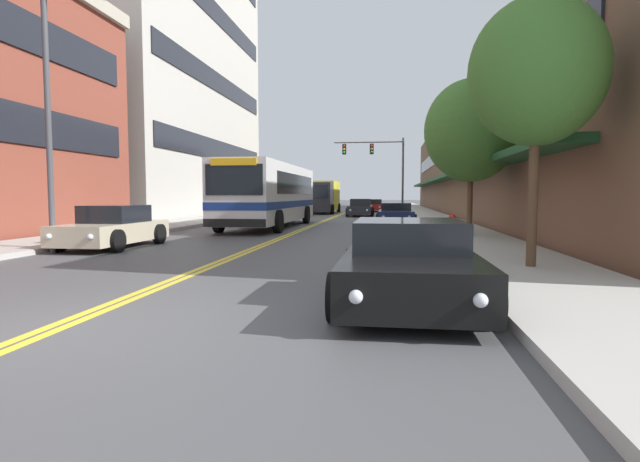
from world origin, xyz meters
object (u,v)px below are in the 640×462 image
(car_charcoal_moving_second, at_px, (361,208))
(street_tree_right_near, at_px, (537,72))
(car_navy_parked_right_mid, at_px, (396,214))
(car_red_moving_lead, at_px, (373,206))
(car_black_parked_right_foreground, at_px, (409,263))
(street_lamp_left_near, at_px, (58,97))
(street_tree_right_mid, at_px, (471,131))
(car_white_parked_left_mid, at_px, (275,209))
(city_bus, at_px, (271,192))
(traffic_signal_mast, at_px, (379,160))
(fire_hydrant, at_px, (452,229))
(car_champagne_parked_left_far, at_px, (113,228))
(box_truck, at_px, (322,196))

(car_charcoal_moving_second, xyz_separation_m, street_tree_right_near, (5.12, -27.75, 3.48))
(car_navy_parked_right_mid, xyz_separation_m, street_tree_right_near, (2.56, -17.09, 3.53))
(car_red_moving_lead, relative_size, car_charcoal_moving_second, 1.06)
(car_black_parked_right_foreground, height_order, street_lamp_left_near, street_lamp_left_near)
(street_tree_right_mid, bearing_deg, car_black_parked_right_foreground, -103.03)
(car_red_moving_lead, bearing_deg, car_white_parked_left_mid, -117.06)
(street_tree_right_mid, bearing_deg, city_bus, 148.06)
(car_charcoal_moving_second, bearing_deg, traffic_signal_mast, 78.79)
(car_white_parked_left_mid, bearing_deg, street_tree_right_near, -66.03)
(car_black_parked_right_foreground, xyz_separation_m, fire_hydrant, (1.59, 7.82, 0.02))
(car_champagne_parked_left_far, relative_size, street_tree_right_mid, 0.76)
(car_champagne_parked_left_far, distance_m, car_black_parked_right_foreground, 11.06)
(car_white_parked_left_mid, xyz_separation_m, traffic_signal_mast, (7.45, 8.76, 4.13))
(car_red_moving_lead, bearing_deg, fire_hydrant, -84.20)
(car_red_moving_lead, xyz_separation_m, traffic_signal_mast, (0.63, -4.60, 4.18))
(street_tree_right_mid, bearing_deg, street_tree_right_near, -90.44)
(car_champagne_parked_left_far, bearing_deg, box_truck, 85.08)
(car_white_parked_left_mid, relative_size, box_truck, 0.57)
(car_black_parked_right_foreground, relative_size, box_truck, 0.61)
(car_champagne_parked_left_far, bearing_deg, city_bus, 76.62)
(car_champagne_parked_left_far, distance_m, street_tree_right_near, 12.49)
(fire_hydrant, bearing_deg, car_red_moving_lead, 95.80)
(city_bus, xyz_separation_m, car_navy_parked_right_mid, (6.37, 2.96, -1.19))
(street_tree_right_mid, height_order, fire_hydrant, street_tree_right_mid)
(car_champagne_parked_left_far, bearing_deg, car_white_parked_left_mid, 89.69)
(car_black_parked_right_foreground, bearing_deg, street_tree_right_near, 49.31)
(car_white_parked_left_mid, bearing_deg, car_charcoal_moving_second, 20.69)
(traffic_signal_mast, distance_m, street_tree_right_near, 34.40)
(car_charcoal_moving_second, bearing_deg, street_tree_right_near, -79.54)
(car_red_moving_lead, bearing_deg, street_lamp_left_near, -101.49)
(car_black_parked_right_foreground, distance_m, street_tree_right_near, 5.32)
(car_champagne_parked_left_far, height_order, street_tree_right_mid, street_tree_right_mid)
(fire_hydrant, bearing_deg, street_tree_right_mid, 73.79)
(city_bus, distance_m, traffic_signal_mast, 20.89)
(car_red_moving_lead, relative_size, traffic_signal_mast, 0.74)
(car_champagne_parked_left_far, bearing_deg, fire_hydrant, 6.18)
(box_truck, bearing_deg, street_lamp_left_near, -95.62)
(city_bus, height_order, car_black_parked_right_foreground, city_bus)
(car_navy_parked_right_mid, bearing_deg, street_tree_right_near, -81.49)
(car_navy_parked_right_mid, bearing_deg, car_black_parked_right_foreground, -90.15)
(traffic_signal_mast, xyz_separation_m, street_tree_right_mid, (3.91, -25.65, -0.75))
(city_bus, height_order, car_red_moving_lead, city_bus)
(car_navy_parked_right_mid, xyz_separation_m, car_charcoal_moving_second, (-2.57, 10.66, 0.05))
(street_tree_right_near, bearing_deg, car_red_moving_lead, 96.58)
(traffic_signal_mast, bearing_deg, street_tree_right_mid, -81.32)
(car_navy_parked_right_mid, relative_size, car_charcoal_moving_second, 0.95)
(car_charcoal_moving_second, distance_m, street_tree_right_mid, 20.20)
(car_white_parked_left_mid, xyz_separation_m, street_lamp_left_near, (-0.65, -23.42, 3.67))
(city_bus, xyz_separation_m, street_tree_right_mid, (8.99, -5.61, 2.24))
(street_tree_right_near, relative_size, fire_hydrant, 6.09)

